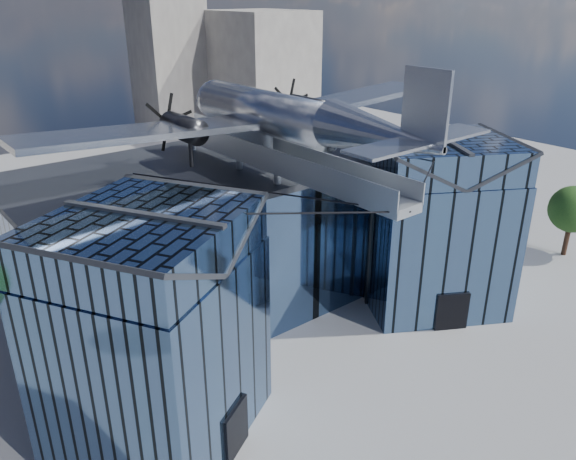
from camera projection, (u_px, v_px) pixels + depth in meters
ground_plane at (308, 345)px, 35.32m from camera, size 120.00×120.00×0.00m
museum at (252, 235)px, 37.31m from camera, size 32.88×24.50×17.60m
bg_towers at (47, 85)px, 68.32m from camera, size 77.00×24.50×26.00m
tree_plaza_e at (573, 209)px, 45.84m from camera, size 4.09×4.09×6.02m
tree_side_e at (409, 175)px, 57.51m from camera, size 3.49×3.49×4.69m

